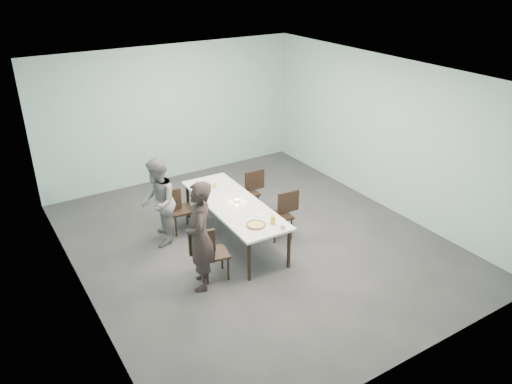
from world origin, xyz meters
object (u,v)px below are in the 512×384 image
pizza (256,225)px  tealight (237,201)px  diner_far (158,202)px  amber_tumbler (215,186)px  side_plate (261,215)px  diner_near (200,236)px  chair_near_left (209,250)px  chair_far_left (176,207)px  chair_far_right (250,189)px  beer_glass (273,220)px  water_tumbler (283,227)px  table (234,206)px  chair_near_right (283,211)px

pizza → tealight: 0.93m
diner_far → amber_tumbler: 1.16m
side_plate → diner_near: bearing=-166.8°
chair_near_left → chair_far_left: 1.64m
chair_far_right → beer_glass: bearing=72.2°
chair_far_right → water_tumbler: 2.12m
amber_tumbler → beer_glass: bearing=-85.1°
chair_far_right → beer_glass: (-0.65, -1.79, 0.32)m
chair_far_left → chair_far_right: bearing=2.6°
chair_far_right → table: bearing=46.4°
chair_far_right → side_plate: (-0.65, -1.42, 0.25)m
chair_near_left → chair_far_right: same height
chair_far_left → amber_tumbler: bearing=-2.8°
chair_far_right → beer_glass: beer_glass is taller
chair_far_left → amber_tumbler: size_ratio=10.88×
pizza → water_tumbler: size_ratio=3.78×
chair_near_right → amber_tumbler: chair_near_right is taller
table → chair_near_left: 1.22m
side_plate → beer_glass: 0.38m
table → amber_tumbler: (0.02, 0.74, 0.10)m
chair_near_left → beer_glass: beer_glass is taller
tealight → amber_tumbler: bearing=94.6°
beer_glass → water_tumbler: 0.23m
diner_far → pizza: size_ratio=4.67×
water_tumbler → chair_near_right: bearing=54.9°
diner_near → beer_glass: diner_near is taller
side_plate → tealight: size_ratio=3.21×
pizza → water_tumbler: (0.30, -0.32, 0.03)m
chair_far_right → chair_far_left: bearing=0.8°
chair_near_left → diner_near: (-0.20, -0.12, 0.38)m
chair_near_left → amber_tumbler: 1.82m
chair_near_left → water_tumbler: bearing=-9.0°
beer_glass → amber_tumbler: bearing=94.9°
side_plate → table: bearing=105.1°
pizza → amber_tumbler: (0.12, 1.64, 0.02)m
chair_far_left → beer_glass: 2.06m
chair_far_right → water_tumbler: chair_far_right is taller
table → chair_far_left: 1.13m
chair_near_right → beer_glass: 0.99m
pizza → tealight: bearing=79.1°
table → beer_glass: 1.02m
diner_far → water_tumbler: 2.30m
diner_far → tealight: (1.22, -0.63, -0.02)m
chair_far_left → chair_near_right: (1.56, -1.16, 0.00)m
diner_far → amber_tumbler: diner_far is taller
chair_far_left → chair_near_right: same height
diner_far → pizza: 1.86m
diner_near → diner_far: 1.57m
chair_far_right → tealight: chair_far_right is taller
amber_tumbler → chair_near_right: bearing=-52.9°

